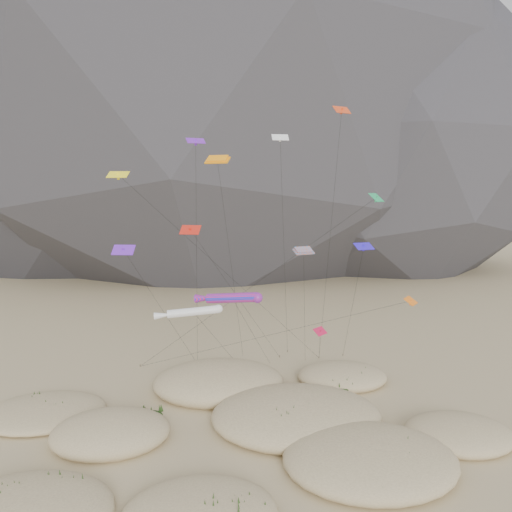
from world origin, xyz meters
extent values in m
plane|color=#CCB789|center=(0.00, 0.00, 0.00)|extent=(500.00, 500.00, 0.00)
ellipsoid|color=black|center=(8.00, 115.00, 60.00)|extent=(191.54, 147.29, 156.00)
ellipsoid|color=#2B2B30|center=(-37.00, 123.00, 44.00)|extent=(136.20, 127.83, 116.00)
ellipsoid|color=black|center=(56.00, 110.00, 38.00)|extent=(130.55, 126.41, 100.00)
ellipsoid|color=#CCB789|center=(8.85, -3.33, 0.72)|extent=(14.32, 12.18, 3.18)
ellipsoid|color=#CCB789|center=(-12.71, 4.24, 0.70)|extent=(10.69, 9.09, 3.13)
ellipsoid|color=#CCB789|center=(4.64, 5.32, 0.79)|extent=(16.61, 14.12, 3.52)
ellipsoid|color=#CCB789|center=(18.54, 0.14, 0.54)|extent=(9.90, 8.42, 2.39)
ellipsoid|color=#CCB789|center=(-2.29, 14.90, 0.86)|extent=(14.91, 12.67, 3.81)
ellipsoid|color=#CCB789|center=(12.45, 15.40, 0.59)|extent=(10.65, 9.05, 2.62)
ellipsoid|color=#CCB789|center=(-20.10, 10.31, 0.41)|extent=(12.02, 10.22, 1.80)
ellipsoid|color=black|center=(-14.49, -4.79, 0.80)|extent=(2.69, 2.30, 0.81)
ellipsoid|color=black|center=(11.00, -3.92, 1.00)|extent=(3.00, 2.57, 0.90)
ellipsoid|color=black|center=(8.09, -7.49, 0.80)|extent=(2.27, 1.94, 0.68)
ellipsoid|color=black|center=(-12.63, 5.06, 0.80)|extent=(2.98, 2.55, 0.89)
ellipsoid|color=black|center=(-9.36, 7.30, 0.70)|extent=(2.30, 1.97, 0.69)
ellipsoid|color=black|center=(4.19, 2.93, 1.10)|extent=(3.61, 3.09, 1.08)
ellipsoid|color=black|center=(4.52, 5.23, 1.00)|extent=(2.46, 2.10, 0.74)
ellipsoid|color=black|center=(2.40, 2.28, 0.90)|extent=(2.77, 2.37, 0.83)
ellipsoid|color=black|center=(19.41, 1.37, 0.60)|extent=(2.67, 2.29, 0.80)
ellipsoid|color=black|center=(-3.09, 15.52, 1.00)|extent=(2.68, 2.29, 0.80)
ellipsoid|color=black|center=(0.57, 14.90, 0.90)|extent=(2.36, 2.02, 0.71)
ellipsoid|color=black|center=(14.52, 14.09, 0.70)|extent=(2.19, 1.88, 0.66)
ellipsoid|color=black|center=(11.30, 11.87, 0.60)|extent=(2.38, 2.04, 0.72)
ellipsoid|color=black|center=(-21.37, 12.79, 0.50)|extent=(2.19, 1.87, 0.66)
ellipsoid|color=black|center=(-19.24, 9.97, 0.40)|extent=(2.05, 1.76, 0.62)
cylinder|color=#3F2D1E|center=(-3.45, 20.26, 0.15)|extent=(0.08, 0.08, 0.30)
cylinder|color=#3F2D1E|center=(-1.05, 24.33, 0.15)|extent=(0.08, 0.08, 0.30)
cylinder|color=#3F2D1E|center=(6.65, 24.97, 0.15)|extent=(0.08, 0.08, 0.30)
cylinder|color=#3F2D1E|center=(8.16, 27.06, 0.15)|extent=(0.08, 0.08, 0.30)
cylinder|color=#3F2D1E|center=(11.89, 23.92, 0.15)|extent=(0.08, 0.08, 0.30)
cylinder|color=#3F2D1E|center=(-4.55, 23.71, 0.15)|extent=(0.08, 0.08, 0.30)
cylinder|color=#3F2D1E|center=(15.44, 24.52, 0.15)|extent=(0.08, 0.08, 0.30)
cylinder|color=#3F2D1E|center=(-11.91, 23.76, 0.15)|extent=(0.08, 0.08, 0.30)
cylinder|color=#FE1A4F|center=(-1.02, 11.42, 11.29)|extent=(5.58, 3.78, 1.65)
sphere|color=#FE1A4F|center=(1.48, 10.01, 11.52)|extent=(1.10, 1.10, 1.10)
cone|color=#FE1A4F|center=(-3.77, 12.97, 11.00)|extent=(2.54, 2.00, 1.18)
cylinder|color=black|center=(1.97, 17.13, 5.65)|extent=(5.99, 11.44, 11.31)
cylinder|color=silver|center=(-5.15, 6.80, 11.02)|extent=(4.90, 0.84, 1.11)
sphere|color=silver|center=(-2.72, 6.83, 11.22)|extent=(0.81, 0.81, 0.81)
cone|color=silver|center=(-7.82, 6.77, 10.78)|extent=(1.99, 0.72, 0.83)
cylinder|color=black|center=(-2.18, 14.60, 5.51)|extent=(5.97, 15.61, 11.04)
cube|color=orange|center=(-2.34, 12.63, 25.62)|extent=(2.74, 2.06, 0.76)
cube|color=orange|center=(-2.34, 12.63, 25.81)|extent=(2.30, 1.68, 0.74)
cylinder|color=black|center=(-0.29, 19.48, 12.81)|extent=(4.14, 13.73, 25.63)
cube|color=#FA541A|center=(6.15, 9.37, 16.33)|extent=(2.35, 1.58, 0.61)
cube|color=#FA541A|center=(6.15, 9.37, 16.52)|extent=(1.98, 1.29, 0.60)
cylinder|color=black|center=(7.99, 16.38, 8.16)|extent=(3.71, 14.05, 16.34)
cube|color=#2A18D4|center=(13.04, 10.81, 16.62)|extent=(2.24, 1.55, 0.68)
cube|color=#2A18D4|center=(13.04, 10.81, 16.47)|extent=(0.28, 0.22, 0.71)
cylinder|color=black|center=(14.24, 17.67, 8.33)|extent=(2.43, 13.74, 16.58)
cube|color=purple|center=(-4.60, 10.58, 27.36)|extent=(1.98, 1.34, 0.62)
cube|color=purple|center=(-4.60, 10.58, 27.21)|extent=(0.25, 0.20, 0.63)
cylinder|color=black|center=(-4.57, 17.15, 13.70)|extent=(0.07, 13.15, 27.32)
cube|color=red|center=(-5.26, 11.53, 18.49)|extent=(2.31, 1.66, 0.92)
cube|color=red|center=(-5.26, 11.53, 18.34)|extent=(0.35, 0.39, 0.69)
cylinder|color=black|center=(0.70, 18.25, 9.27)|extent=(11.94, 13.47, 18.46)
cube|color=#19A35B|center=(14.57, 11.58, 21.78)|extent=(2.20, 2.28, 0.93)
cube|color=#19A35B|center=(14.57, 11.58, 21.63)|extent=(0.41, 0.41, 0.71)
cylinder|color=black|center=(1.33, 17.67, 10.91)|extent=(26.51, 12.21, 21.75)
cube|color=yellow|center=(-12.29, 11.50, 24.05)|extent=(2.27, 1.56, 0.70)
cube|color=yellow|center=(-12.29, 11.50, 23.90)|extent=(0.28, 0.22, 0.72)
cylinder|color=black|center=(-0.20, 17.71, 12.05)|extent=(24.20, 12.44, 24.02)
cube|color=#C0123B|center=(7.81, 8.64, 8.12)|extent=(1.72, 1.66, 0.66)
cube|color=#C0123B|center=(7.81, 8.64, 7.97)|extent=(0.29, 0.29, 0.54)
cylinder|color=black|center=(9.85, 16.28, 4.09)|extent=(4.10, 15.29, 8.10)
cube|color=white|center=(5.04, 16.87, 28.54)|extent=(1.91, 0.98, 0.78)
cube|color=white|center=(5.04, 16.87, 28.39)|extent=(0.23, 0.26, 0.64)
cylinder|color=black|center=(6.60, 21.96, 14.29)|extent=(3.14, 10.21, 28.50)
cube|color=#6721C5|center=(-12.08, 12.13, 16.46)|extent=(2.46, 1.56, 0.97)
cube|color=#6721C5|center=(-12.08, 12.13, 16.31)|extent=(0.34, 0.38, 0.76)
cylinder|color=black|center=(-8.31, 17.92, 8.25)|extent=(7.56, 11.61, 16.42)
cube|color=orange|center=(17.47, 8.53, 11.05)|extent=(2.01, 2.11, 0.72)
cube|color=orange|center=(17.47, 8.53, 10.90)|extent=(0.31, 0.31, 0.66)
cylinder|color=black|center=(2.78, 16.14, 5.55)|extent=(29.39, 15.26, 11.02)
cube|color=red|center=(12.46, 17.71, 31.89)|extent=(2.27, 1.59, 0.92)
cube|color=red|center=(12.46, 17.71, 31.74)|extent=(0.34, 0.39, 0.68)
cylinder|color=black|center=(12.17, 20.82, 15.97)|extent=(0.60, 6.23, 31.84)
camera|label=1|loc=(-5.47, -39.92, 21.97)|focal=35.00mm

